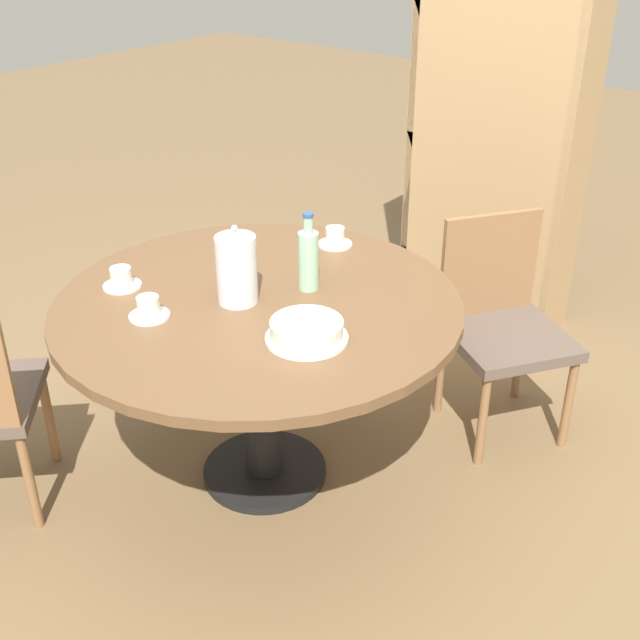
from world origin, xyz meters
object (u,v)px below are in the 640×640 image
Objects in this scene: coffee_pot at (236,267)px; water_bottle at (308,259)px; chair_a at (502,322)px; cup_c at (335,238)px; cup_a at (121,279)px; cup_b at (149,309)px; cake_main at (307,331)px; bookshelf at (495,141)px.

water_bottle is (0.12, 0.21, -0.01)m from coffee_pot.
water_bottle reaches higher than chair_a.
chair_a is 6.48× the size of cup_c.
chair_a is at bearing 48.50° from cup_a.
chair_a is at bearing 58.72° from cup_b.
coffee_pot is 2.06× the size of cup_c.
cup_a is (-0.38, -0.17, -0.09)m from coffee_pot.
cake_main is at bearing -9.83° from coffee_pot.
water_bottle reaches higher than cup_c.
cup_c is at bearing 92.94° from coffee_pot.
cup_c is (-0.03, 0.56, -0.09)m from coffee_pot.
cake_main is 0.72m from cup_c.
cup_c is at bearing 86.04° from bookshelf.
bookshelf reaches higher than cup_a.
bookshelf is 1.75m from cake_main.
cup_a is (-0.92, -1.04, 0.30)m from chair_a.
bookshelf is 6.58× the size of water_bottle.
cup_a is at bearing 172.81° from chair_a.
cup_a is at bearing -156.50° from coffee_pot.
coffee_pot reaches higher than cup_b.
bookshelf is at bearing 88.35° from coffee_pot.
cake_main is at bearing 22.00° from cup_b.
bookshelf reaches higher than cake_main.
chair_a is 0.71m from cup_c.
chair_a is 1.00m from cake_main.
water_bottle is at bearing -66.45° from cup_c.
cup_a is (-0.71, -0.11, -0.00)m from cake_main.
chair_a reaches higher than cup_b.
cup_a is at bearing -115.88° from cup_c.
chair_a reaches higher than cake_main.
coffee_pot is 2.06× the size of cup_a.
bookshelf reaches higher than coffee_pot.
chair_a is 1.42m from cup_a.
bookshelf is 1.89m from cup_a.
cup_c is (-0.08, -1.11, -0.13)m from bookshelf.
cake_main is (0.33, -0.06, -0.09)m from coffee_pot.
cup_a is 0.25m from cup_b.
coffee_pot is at bearing 23.50° from cup_a.
cup_b is (-0.68, -1.12, 0.30)m from chair_a.
water_bottle reaches higher than cup_b.
coffee_pot is 0.35m from cake_main.
cake_main is at bearing -59.56° from cup_c.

